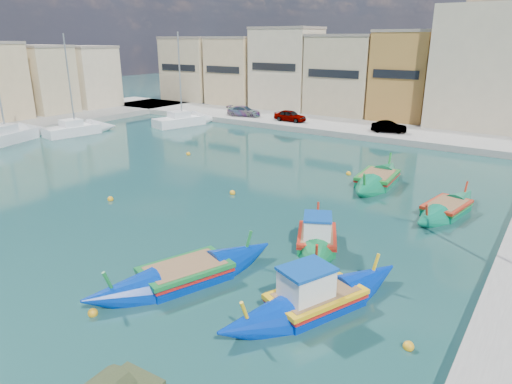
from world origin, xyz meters
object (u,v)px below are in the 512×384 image
Objects in this scene: church_block at (493,49)px; yacht_midnorth at (87,129)px; luzzu_cyan_mid at (446,209)px; luzzu_blue_south at (186,275)px; luzzu_blue_cabin at (317,239)px; luzzu_turquoise_cabin at (315,300)px; yacht_mid at (19,135)px; yacht_north at (192,120)px; luzzu_green at (377,180)px.

yacht_midnorth is (-33.89, -24.60, -7.98)m from church_block.
luzzu_cyan_mid is 0.73× the size of yacht_midnorth.
luzzu_cyan_mid is 15.66m from luzzu_blue_south.
yacht_midnorth reaches higher than luzzu_cyan_mid.
luzzu_blue_cabin is at bearing -117.65° from luzzu_cyan_mid.
yacht_mid is at bearing 165.03° from luzzu_turquoise_cabin.
luzzu_turquoise_cabin reaches higher than luzzu_blue_south.
yacht_north is 11.59m from yacht_midnorth.
luzzu_green is (-5.18, 3.04, 0.05)m from luzzu_cyan_mid.
church_block reaches higher than luzzu_blue_south.
luzzu_blue_cabin reaches higher than luzzu_cyan_mid.
luzzu_green is at bearing 0.06° from yacht_midnorth.
church_block is at bearing 27.06° from yacht_north.
luzzu_cyan_mid is 0.91× the size of luzzu_green.
yacht_north is at bearing 141.90° from luzzu_blue_cabin.
luzzu_blue_south is 0.75× the size of yacht_mid.
luzzu_turquoise_cabin is 12.92m from luzzu_cyan_mid.
yacht_midnorth is at bearing -118.91° from yacht_north.
yacht_mid is (-37.64, 10.06, 0.13)m from luzzu_turquoise_cabin.
luzzu_turquoise_cabin is 5.46m from luzzu_blue_cabin.
yacht_north reaches higher than luzzu_cyan_mid.
luzzu_turquoise_cabin is 0.73× the size of yacht_mid.
luzzu_blue_south is at bearing -167.19° from luzzu_turquoise_cabin.
luzzu_blue_south is at bearing -95.88° from church_block.
luzzu_cyan_mid is 0.71× the size of yacht_north.
luzzu_cyan_mid is at bearing 82.35° from luzzu_turquoise_cabin.
yacht_midnorth is at bearing -179.94° from luzzu_green.
luzzu_green is 27.74m from yacht_north.
luzzu_turquoise_cabin is at bearing -88.58° from church_block.
yacht_north is (-29.29, 25.96, 0.10)m from luzzu_turquoise_cabin.
yacht_north is (-25.83, 10.11, 0.14)m from luzzu_green.
luzzu_turquoise_cabin reaches higher than luzzu_green.
yacht_north is at bearing 158.62° from luzzu_green.
luzzu_blue_cabin is at bearing -92.29° from church_block.
luzzu_blue_cabin is (-2.43, 4.89, -0.02)m from luzzu_turquoise_cabin.
luzzu_green is 0.97× the size of luzzu_blue_south.
yacht_mid is (-32.36, 11.27, 0.20)m from luzzu_blue_south.
yacht_north reaches higher than yacht_midnorth.
luzzu_green is at bearing 83.88° from luzzu_blue_south.
yacht_north reaches higher than luzzu_blue_cabin.
luzzu_turquoise_cabin is at bearing -41.55° from yacht_north.
yacht_north is at bearing -152.94° from church_block.
luzzu_blue_cabin is at bearing -84.60° from luzzu_green.
yacht_midnorth is 0.91× the size of yacht_mid.
church_block is 2.65× the size of luzzu_blue_cabin.
yacht_midnorth is (-36.61, 3.01, 0.19)m from luzzu_cyan_mid.
church_block is at bearing 95.63° from luzzu_cyan_mid.
luzzu_turquoise_cabin is 0.81× the size of yacht_midnorth.
yacht_mid is at bearing -115.58° from yacht_midnorth.
yacht_mid reaches higher than luzzu_blue_south.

